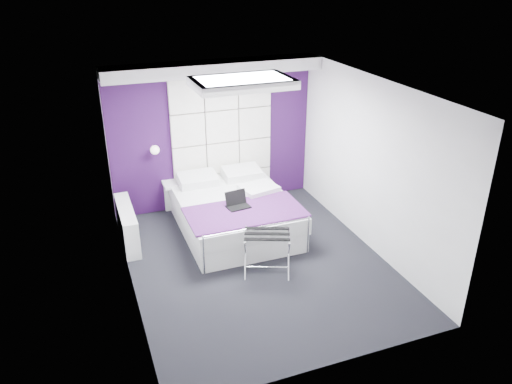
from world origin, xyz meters
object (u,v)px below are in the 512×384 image
at_px(radiator, 127,225).
at_px(bed, 234,213).
at_px(luggage_rack, 267,253).
at_px(laptop, 237,203).
at_px(nightstand, 177,183).
at_px(wall_lamp, 154,149).

bearing_deg(radiator, bed, -7.72).
bearing_deg(luggage_rack, laptop, 118.16).
distance_m(radiator, laptop, 1.77).
xyz_separation_m(radiator, nightstand, (0.96, 0.72, 0.27)).
relative_size(wall_lamp, laptop, 0.44).
distance_m(wall_lamp, laptop, 1.74).
bearing_deg(bed, wall_lamp, 136.63).
distance_m(radiator, luggage_rack, 2.32).
relative_size(bed, laptop, 6.25).
relative_size(bed, nightstand, 4.63).
distance_m(wall_lamp, bed, 1.70).
bearing_deg(radiator, nightstand, 36.84).
bearing_deg(luggage_rack, nightstand, 131.05).
height_order(nightstand, laptop, laptop).
distance_m(wall_lamp, radiator, 1.35).
xyz_separation_m(wall_lamp, laptop, (0.99, -1.32, -0.56)).
bearing_deg(nightstand, bed, -52.60).
xyz_separation_m(wall_lamp, bed, (1.05, -0.99, -0.90)).
bearing_deg(laptop, wall_lamp, 119.28).
relative_size(radiator, bed, 0.56).
xyz_separation_m(wall_lamp, radiator, (-0.64, -0.76, -0.92)).
xyz_separation_m(nightstand, laptop, (0.67, -1.28, 0.10)).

